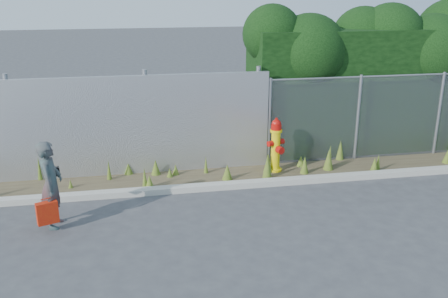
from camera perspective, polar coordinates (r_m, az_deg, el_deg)
ground at (r=8.82m, az=3.63°, el=-8.93°), size 80.00×80.00×0.00m
curb at (r=10.38m, az=1.23°, el=-4.13°), size 16.00×0.22×0.12m
weed_strip at (r=10.90m, az=-0.23°, el=-2.49°), size 16.00×1.29×0.55m
corrugated_fence at (r=11.06m, az=-16.78°, el=2.22°), size 8.50×0.21×2.30m
chainlink_fence at (r=12.63m, az=19.35°, el=3.62°), size 6.50×0.07×2.05m
hedge at (r=13.45m, az=18.84°, el=9.03°), size 7.57×2.24×3.69m
fire_hydrant at (r=11.13m, az=5.93°, el=0.35°), size 0.42×0.37×1.25m
woman at (r=9.05m, az=-19.15°, el=-3.85°), size 0.42×0.59×1.55m
red_tote_bag at (r=8.98m, az=-19.54°, el=-6.88°), size 0.35×0.13×0.46m
black_shoulder_bag at (r=9.21m, az=-18.92°, el=-2.48°), size 0.21×0.09×0.16m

